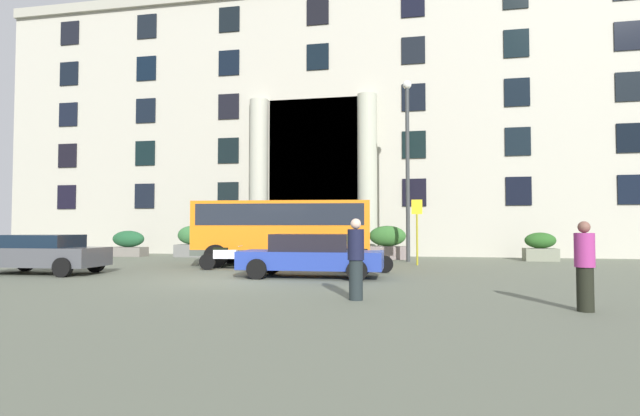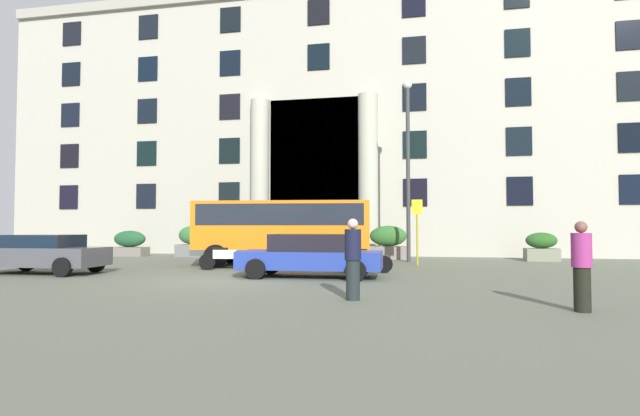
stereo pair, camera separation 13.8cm
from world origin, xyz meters
name	(u,v)px [view 2 (the right image)]	position (x,y,z in m)	size (l,w,h in m)	color
ground_plane	(230,282)	(0.00, 0.00, -0.06)	(80.00, 64.00, 0.12)	#5D6252
office_building_facade	(333,131)	(0.00, 17.47, 7.79)	(39.64, 9.79, 15.60)	#AFAB9A
orange_minibus	(283,227)	(0.07, 5.50, 1.57)	(7.19, 3.11, 2.61)	orange
bus_stop_sign	(417,225)	(5.40, 6.96, 1.67)	(0.44, 0.08, 2.71)	#9B961B
hedge_planter_entrance_left	(388,243)	(3.98, 10.65, 0.79)	(1.88, 0.97, 1.64)	gray
hedge_planter_west	(193,242)	(-6.28, 10.46, 0.79)	(1.70, 0.90, 1.64)	slate
hedge_planter_far_east	(130,244)	(-9.87, 10.24, 0.67)	(1.90, 0.93, 1.38)	slate
hedge_planter_far_west	(542,247)	(11.04, 10.63, 0.64)	(1.45, 0.95, 1.32)	gray
white_taxi_kerbside	(44,253)	(-6.97, 0.67, 0.69)	(4.09, 2.03, 1.32)	#46484C
parked_estate_mid	(310,255)	(2.13, 1.34, 0.70)	(4.50, 2.01, 1.36)	#233995
motorcycle_near_kerb	(363,260)	(3.58, 3.23, 0.45)	(1.94, 0.55, 0.89)	black
motorcycle_far_end	(224,258)	(-1.56, 3.25, 0.45)	(1.93, 0.55, 0.89)	black
pedestrian_man_crossing	(582,266)	(8.47, -3.78, 0.85)	(0.36, 0.36, 1.69)	black
pedestrian_child_trailing	(353,259)	(4.08, -3.16, 0.89)	(0.36, 0.36, 1.76)	black
lamppost_plaza_centre	(408,157)	(5.00, 8.95, 4.80)	(0.40, 0.40, 8.33)	#323638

